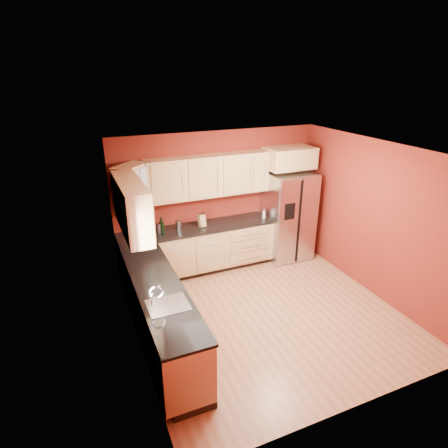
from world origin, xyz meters
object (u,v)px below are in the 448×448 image
(canister_left, at_px, (179,225))
(knife_block, at_px, (202,221))
(wine_bottle_a, at_px, (161,226))
(soap_dispenser, at_px, (264,214))
(refrigerator, at_px, (287,215))

(canister_left, relative_size, knife_block, 0.81)
(knife_block, bearing_deg, wine_bottle_a, 172.77)
(wine_bottle_a, relative_size, soap_dispenser, 1.79)
(canister_left, xyz_separation_m, knife_block, (0.44, -0.01, 0.02))
(canister_left, height_order, knife_block, knife_block)
(refrigerator, bearing_deg, soap_dispenser, -178.99)
(refrigerator, relative_size, wine_bottle_a, 5.63)
(knife_block, distance_m, soap_dispenser, 1.26)
(wine_bottle_a, relative_size, knife_block, 1.38)
(wine_bottle_a, xyz_separation_m, soap_dispenser, (2.03, -0.04, -0.07))
(refrigerator, bearing_deg, canister_left, 177.79)
(refrigerator, relative_size, soap_dispenser, 10.08)
(knife_block, height_order, soap_dispenser, knife_block)
(wine_bottle_a, bearing_deg, refrigerator, -0.68)
(wine_bottle_a, bearing_deg, knife_block, 3.31)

